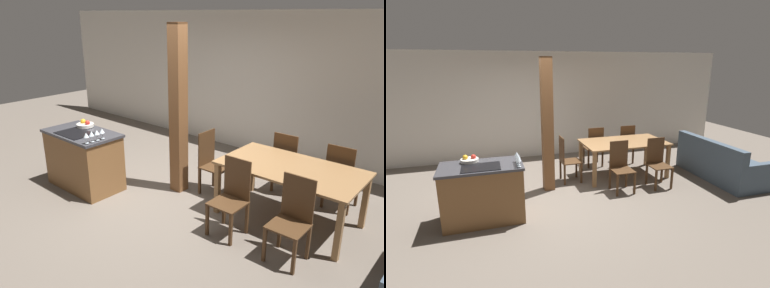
# 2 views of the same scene
# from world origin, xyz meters

# --- Properties ---
(ground_plane) EXTENTS (16.00, 16.00, 0.00)m
(ground_plane) POSITION_xyz_m (0.00, 0.00, 0.00)
(ground_plane) COLOR #665B51
(wall_back) EXTENTS (11.20, 0.08, 2.70)m
(wall_back) POSITION_xyz_m (0.00, 2.77, 1.35)
(wall_back) COLOR silver
(wall_back) RESTS_ON ground_plane
(kitchen_island) EXTENTS (1.24, 0.70, 0.92)m
(kitchen_island) POSITION_xyz_m (-1.13, -0.40, 0.46)
(kitchen_island) COLOR brown
(kitchen_island) RESTS_ON ground_plane
(fruit_bowl) EXTENTS (0.27, 0.27, 0.12)m
(fruit_bowl) POSITION_xyz_m (-1.30, -0.21, 0.96)
(fruit_bowl) COLOR silver
(fruit_bowl) RESTS_ON kitchen_island
(wine_glass_near) EXTENTS (0.07, 0.07, 0.15)m
(wine_glass_near) POSITION_xyz_m (-0.59, -0.67, 1.04)
(wine_glass_near) COLOR silver
(wine_glass_near) RESTS_ON kitchen_island
(wine_glass_middle) EXTENTS (0.07, 0.07, 0.15)m
(wine_glass_middle) POSITION_xyz_m (-0.59, -0.58, 1.04)
(wine_glass_middle) COLOR silver
(wine_glass_middle) RESTS_ON kitchen_island
(wine_glass_far) EXTENTS (0.07, 0.07, 0.15)m
(wine_glass_far) POSITION_xyz_m (-0.59, -0.49, 1.04)
(wine_glass_far) COLOR silver
(wine_glass_far) RESTS_ON kitchen_island
(wine_glass_end) EXTENTS (0.07, 0.07, 0.15)m
(wine_glass_end) POSITION_xyz_m (-0.59, -0.40, 1.04)
(wine_glass_end) COLOR silver
(wine_glass_end) RESTS_ON kitchen_island
(dining_table) EXTENTS (1.80, 1.03, 0.77)m
(dining_table) POSITION_xyz_m (1.81, 0.75, 0.67)
(dining_table) COLOR olive
(dining_table) RESTS_ON ground_plane
(dining_chair_near_left) EXTENTS (0.40, 0.40, 0.97)m
(dining_chair_near_left) POSITION_xyz_m (1.41, 0.01, 0.50)
(dining_chair_near_left) COLOR #472D19
(dining_chair_near_left) RESTS_ON ground_plane
(dining_chair_near_right) EXTENTS (0.40, 0.40, 0.97)m
(dining_chair_near_right) POSITION_xyz_m (2.22, 0.01, 0.50)
(dining_chair_near_right) COLOR #472D19
(dining_chair_near_right) RESTS_ON ground_plane
(dining_chair_far_left) EXTENTS (0.40, 0.40, 0.97)m
(dining_chair_far_left) POSITION_xyz_m (1.41, 1.49, 0.50)
(dining_chair_far_left) COLOR #472D19
(dining_chair_far_left) RESTS_ON ground_plane
(dining_chair_far_right) EXTENTS (0.40, 0.40, 0.97)m
(dining_chair_far_right) POSITION_xyz_m (2.22, 1.49, 0.50)
(dining_chair_far_right) COLOR #472D19
(dining_chair_far_right) RESTS_ON ground_plane
(dining_chair_head_end) EXTENTS (0.40, 0.40, 0.97)m
(dining_chair_head_end) POSITION_xyz_m (0.53, 0.75, 0.50)
(dining_chair_head_end) COLOR #472D19
(dining_chair_head_end) RESTS_ON ground_plane
(couch) EXTENTS (0.94, 1.94, 0.86)m
(couch) POSITION_xyz_m (3.76, -0.00, 0.29)
(couch) COLOR #3D4C5B
(couch) RESTS_ON ground_plane
(timber_post) EXTENTS (0.20, 0.20, 2.52)m
(timber_post) POSITION_xyz_m (0.09, 0.49, 1.26)
(timber_post) COLOR brown
(timber_post) RESTS_ON ground_plane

